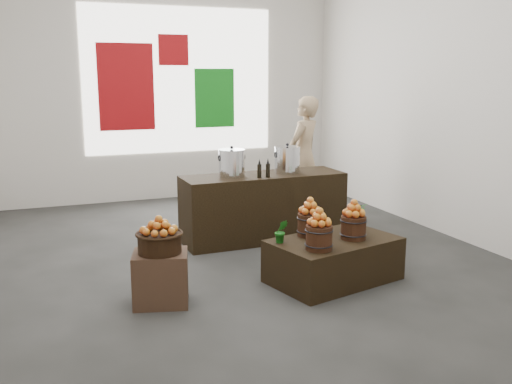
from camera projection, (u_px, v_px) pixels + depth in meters
name	position (u px, v px, depth m)	size (l,w,h in m)	color
ground	(230.00, 257.00, 6.70)	(7.00, 7.00, 0.00)	#373735
back_wall	(162.00, 81.00, 9.49)	(6.00, 0.04, 4.00)	beige
back_opening	(180.00, 81.00, 9.58)	(3.20, 0.02, 2.40)	white
deco_red_left	(126.00, 87.00, 9.27)	(0.90, 0.04, 1.40)	maroon
deco_green_right	(215.00, 98.00, 9.84)	(0.70, 0.04, 1.00)	#127718
deco_red_upper	(173.00, 50.00, 9.43)	(0.50, 0.04, 0.50)	maroon
crate	(161.00, 278.00, 5.28)	(0.50, 0.41, 0.50)	#513426
wicker_basket	(160.00, 243.00, 5.21)	(0.40, 0.40, 0.18)	black
apples_in_basket	(159.00, 225.00, 5.18)	(0.31, 0.31, 0.17)	#A10516
display_table	(334.00, 260.00, 5.89)	(1.29, 0.79, 0.45)	black
apple_bucket_front_left	(319.00, 238.00, 5.47)	(0.26, 0.26, 0.24)	#39190F
apples_in_bucket_front_left	(319.00, 217.00, 5.43)	(0.19, 0.19, 0.17)	#A10516
apple_bucket_front_right	(353.00, 228.00, 5.83)	(0.26, 0.26, 0.24)	#39190F
apples_in_bucket_front_right	(354.00, 208.00, 5.79)	(0.19, 0.19, 0.17)	#A10516
apple_bucket_rear	(310.00, 225.00, 5.94)	(0.26, 0.26, 0.24)	#39190F
apples_in_bucket_rear	(310.00, 206.00, 5.89)	(0.19, 0.19, 0.17)	#A10516
herb_garnish_right	(354.00, 216.00, 6.18)	(0.26, 0.23, 0.29)	#135B14
herb_garnish_left	(281.00, 231.00, 5.69)	(0.13, 0.11, 0.24)	#135B14
counter	(263.00, 207.00, 7.34)	(2.09, 0.66, 0.85)	black
stock_pot_left	(232.00, 164.00, 7.06)	(0.32, 0.32, 0.32)	silver
stock_pot_center	(287.00, 160.00, 7.34)	(0.32, 0.32, 0.32)	silver
oil_cruets	(270.00, 168.00, 7.04)	(0.15, 0.06, 0.24)	black
shopper	(304.00, 156.00, 8.62)	(0.65, 0.43, 1.79)	tan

